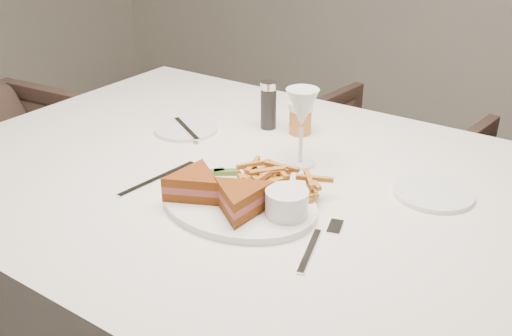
{
  "coord_description": "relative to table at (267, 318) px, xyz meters",
  "views": [
    {
      "loc": [
        0.49,
        -0.57,
        1.31
      ],
      "look_at": [
        -0.05,
        0.31,
        0.8
      ],
      "focal_mm": 40.0,
      "sensor_mm": 36.0,
      "label": 1
    }
  ],
  "objects": [
    {
      "name": "table",
      "position": [
        0.0,
        0.0,
        0.0
      ],
      "size": [
        1.57,
        1.08,
        0.75
      ],
      "primitive_type": "cube",
      "rotation": [
        0.0,
        0.0,
        -0.04
      ],
      "color": "silver",
      "rests_on": "ground"
    },
    {
      "name": "chair_far",
      "position": [
        -0.09,
        0.95,
        -0.06
      ],
      "size": [
        0.71,
        0.68,
        0.64
      ],
      "primitive_type": "imported",
      "rotation": [
        0.0,
        0.0,
        2.98
      ],
      "color": "#45322A",
      "rests_on": "ground"
    },
    {
      "name": "chair_left",
      "position": [
        -1.07,
        0.07,
        -0.01
      ],
      "size": [
        0.7,
        0.74,
        0.72
      ],
      "primitive_type": "imported",
      "rotation": [
        0.0,
        0.0,
        1.63
      ],
      "color": "#45322A",
      "rests_on": "ground"
    },
    {
      "name": "table_setting",
      "position": [
        0.01,
        -0.04,
        0.41
      ],
      "size": [
        0.79,
        0.64,
        0.18
      ],
      "color": "white",
      "rests_on": "table"
    }
  ]
}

